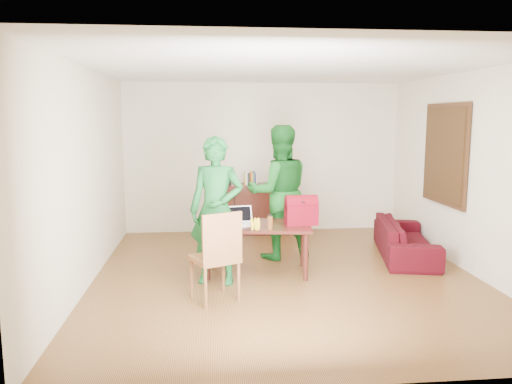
{
  "coord_description": "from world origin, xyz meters",
  "views": [
    {
      "loc": [
        -1.0,
        -6.3,
        2.09
      ],
      "look_at": [
        -0.35,
        0.41,
        1.07
      ],
      "focal_mm": 35.0,
      "sensor_mm": 36.0,
      "label": 1
    }
  ],
  "objects": [
    {
      "name": "bananas",
      "position": [
        -0.42,
        -0.15,
        0.7
      ],
      "size": [
        0.18,
        0.13,
        0.06
      ],
      "primitive_type": null,
      "rotation": [
        0.0,
        0.0,
        0.15
      ],
      "color": "gold",
      "rests_on": "table"
    },
    {
      "name": "sofa",
      "position": [
        1.95,
        0.78,
        0.27
      ],
      "size": [
        1.1,
        1.97,
        0.54
      ],
      "primitive_type": "imported",
      "rotation": [
        0.0,
        0.0,
        1.36
      ],
      "color": "#3B0710",
      "rests_on": "ground"
    },
    {
      "name": "bottle",
      "position": [
        -0.23,
        -0.13,
        0.77
      ],
      "size": [
        0.08,
        0.08,
        0.2
      ],
      "primitive_type": "cylinder",
      "rotation": [
        0.0,
        0.0,
        0.14
      ],
      "color": "brown",
      "rests_on": "table"
    },
    {
      "name": "person_far",
      "position": [
        0.04,
        0.91,
        0.99
      ],
      "size": [
        1.03,
        0.85,
        1.98
      ],
      "primitive_type": "imported",
      "rotation": [
        0.0,
        0.0,
        3.25
      ],
      "color": "#135619",
      "rests_on": "ground"
    },
    {
      "name": "red_bag",
      "position": [
        0.23,
        0.15,
        0.82
      ],
      "size": [
        0.43,
        0.26,
        0.31
      ],
      "primitive_type": "cube",
      "rotation": [
        0.0,
        0.0,
        0.04
      ],
      "color": "maroon",
      "rests_on": "table"
    },
    {
      "name": "person_near",
      "position": [
        -0.91,
        -0.15,
        0.93
      ],
      "size": [
        0.76,
        0.59,
        1.86
      ],
      "primitive_type": "imported",
      "rotation": [
        0.0,
        0.0,
        -0.24
      ],
      "color": "#145D26",
      "rests_on": "ground"
    },
    {
      "name": "chair",
      "position": [
        -0.94,
        -0.78,
        0.31
      ],
      "size": [
        0.62,
        0.61,
        1.05
      ],
      "rotation": [
        0.0,
        0.0,
        0.43
      ],
      "color": "brown",
      "rests_on": "ground"
    },
    {
      "name": "table",
      "position": [
        -0.35,
        0.21,
        0.59
      ],
      "size": [
        1.52,
        0.99,
        0.67
      ],
      "rotation": [
        0.0,
        0.0,
        -0.14
      ],
      "color": "black",
      "rests_on": "ground"
    },
    {
      "name": "room",
      "position": [
        0.01,
        0.13,
        1.31
      ],
      "size": [
        5.2,
        5.7,
        2.9
      ],
      "color": "#432510",
      "rests_on": "ground"
    },
    {
      "name": "laptop",
      "position": [
        -0.56,
        0.17,
        0.71
      ],
      "size": [
        0.37,
        0.29,
        0.24
      ],
      "rotation": [
        0.0,
        0.0,
        0.17
      ],
      "color": "white",
      "rests_on": "table"
    }
  ]
}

